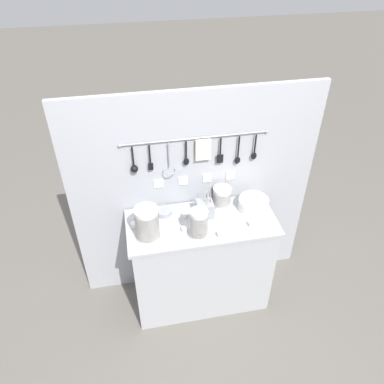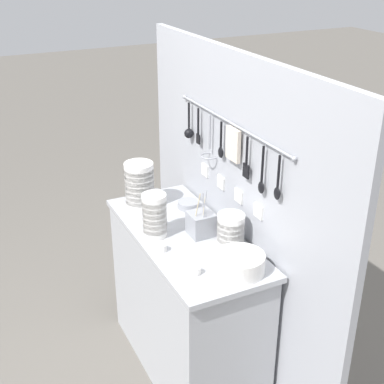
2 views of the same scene
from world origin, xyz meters
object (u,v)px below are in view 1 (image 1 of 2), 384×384
Objects in this scene: cutlery_caddy at (205,209)px; bowl_stack_back_corner at (199,224)px; steel_mixing_bowl at (164,212)px; cup_back_right at (185,215)px; bowl_stack_short_front at (147,224)px; cup_back_left at (252,224)px; cup_centre at (134,225)px; cup_beside_plates at (221,234)px; plate_stack at (253,204)px; cup_mid_row at (185,229)px; bowl_stack_wide_centre at (222,197)px.

bowl_stack_back_corner is at bearing -112.98° from cutlery_caddy.
steel_mixing_bowl is 2.47× the size of cup_back_right.
cup_back_left is at bearing -1.53° from bowl_stack_short_front.
cup_centre is 1.00× the size of cup_back_right.
cup_centre is 1.00× the size of cup_back_left.
cup_beside_plates is 0.26m from cup_back_left.
plate_stack reaches higher than cup_back_right.
cup_beside_plates is at bearing -50.53° from cup_back_right.
cup_beside_plates is at bearing -75.97° from cutlery_caddy.
cup_back_left is at bearing -4.41° from cup_mid_row.
cup_mid_row is (-0.18, -0.15, -0.05)m from cutlery_caddy.
cup_back_left is (0.31, -0.19, -0.05)m from cutlery_caddy.
cup_back_right is (0.39, 0.04, 0.00)m from cup_centre.
cup_mid_row is at bearing -144.75° from bowl_stack_wide_centre.
bowl_stack_short_front is (-0.60, -0.26, 0.05)m from bowl_stack_wide_centre.
cup_back_left is (0.16, -0.28, -0.07)m from bowl_stack_wide_centre.
cutlery_caddy reaches higher than cup_mid_row.
cup_mid_row is at bearing -164.76° from plate_stack.
cup_beside_plates is (0.16, -0.03, -0.10)m from bowl_stack_back_corner.
bowl_stack_short_front is at bearing -159.57° from cutlery_caddy.
bowl_stack_short_front is (-0.35, 0.05, 0.02)m from bowl_stack_back_corner.
bowl_stack_short_front reaches higher than bowl_stack_wide_centre.
cup_back_right is (-0.21, 0.26, 0.00)m from cup_beside_plates.
bowl_stack_short_front is at bearing -157.03° from bowl_stack_wide_centre.
cup_mid_row is (-0.09, 0.07, -0.10)m from bowl_stack_back_corner.
bowl_stack_short_front is at bearing -168.32° from plate_stack.
cup_centre is (-0.23, -0.10, -0.00)m from steel_mixing_bowl.
bowl_stack_wide_centre reaches higher than cup_back_right.
bowl_stack_wide_centre is 3.40× the size of cup_back_right.
bowl_stack_short_front reaches higher than cup_mid_row.
bowl_stack_short_front reaches higher than cup_centre.
cutlery_caddy is 0.54m from cup_centre.
bowl_stack_back_corner is 0.49m from cup_centre.
cup_mid_row is (-0.57, -0.15, -0.03)m from plate_stack.
bowl_stack_wide_centre reaches higher than cup_back_left.
cup_back_left is at bearing -110.85° from plate_stack.
plate_stack is at bearing 11.68° from bowl_stack_short_front.
steel_mixing_bowl reaches higher than cup_centre.
cutlery_caddy is 0.24m from cup_mid_row.
cup_centre is at bearing 123.76° from bowl_stack_short_front.
cup_mid_row is (0.36, -0.12, 0.00)m from cup_centre.
cup_centre is 0.39m from cup_back_right.
plate_stack is at bearing 25.15° from bowl_stack_back_corner.
steel_mixing_bowl is at bearing -178.22° from bowl_stack_wide_centre.
cup_beside_plates is 1.00× the size of cup_centre.
cutlery_caddy is at bearing 67.02° from bowl_stack_back_corner.
cup_back_right is 1.00× the size of cup_mid_row.
bowl_stack_wide_centre is 1.38× the size of steel_mixing_bowl.
cup_centre is at bearing 161.50° from cup_mid_row.
cup_centre is (-0.60, 0.22, 0.00)m from cup_beside_plates.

